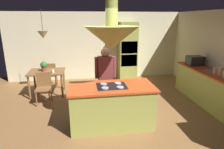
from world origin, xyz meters
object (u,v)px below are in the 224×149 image
Objects in this scene: dining_table at (47,74)px; microwave_on_counter at (195,61)px; kitchen_island at (112,105)px; potted_plant_on_table at (44,66)px; chair_facing_island at (44,86)px; person_at_island at (106,76)px; canister_sugar at (221,71)px; chair_by_back_wall at (50,73)px; oven_tower at (127,52)px; canister_tea at (216,70)px; cup_on_table at (53,71)px.

dining_table is 2.30× the size of microwave_on_counter.
potted_plant_on_table is at bearing 130.20° from kitchen_island.
person_at_island is at bearing -23.97° from chair_facing_island.
potted_plant_on_table is 1.37× the size of canister_sugar.
dining_table is 1.21× the size of chair_facing_island.
chair_by_back_wall is at bearing 129.36° from person_at_island.
canister_sugar reaches higher than chair_by_back_wall.
chair_by_back_wall reaches higher than dining_table.
oven_tower is 2.77m from person_at_island.
dining_table is 4.87m from canister_sugar.
kitchen_island is 3.28m from microwave_on_counter.
chair_by_back_wall is (0.00, 0.64, -0.15)m from dining_table.
person_at_island is 2.91m from canister_sugar.
potted_plant_on_table is (-1.72, 1.37, -0.01)m from person_at_island.
kitchen_island is 1.74× the size of dining_table.
chair_facing_island is at bearing -179.02° from microwave_on_counter.
potted_plant_on_table is 1.78× the size of canister_tea.
canister_sugar is at bearing -19.43° from cup_on_table.
oven_tower is at bearing 135.56° from microwave_on_counter.
kitchen_island reaches higher than chair_by_back_wall.
microwave_on_counter is (1.74, -1.71, -0.03)m from oven_tower.
canister_sugar is (4.54, -1.09, 0.52)m from chair_facing_island.
person_at_island is (-1.14, -2.52, -0.15)m from oven_tower.
oven_tower is 3.21m from canister_tea.
microwave_on_counter is at bearing -4.67° from cup_on_table.
potted_plant_on_table is 4.86m from canister_tea.
chair_by_back_wall is (-1.66, 2.02, -0.44)m from person_at_island.
oven_tower is 2.51× the size of chair_by_back_wall.
cup_on_table is at bearing 128.09° from kitchen_island.
chair_facing_island is 4.66m from canister_tea.
dining_table is (-2.80, -1.14, -0.44)m from oven_tower.
chair_facing_island is (0.00, -0.64, -0.15)m from dining_table.
potted_plant_on_table is 0.65× the size of microwave_on_counter.
canister_sugar is (4.54, -2.38, 0.52)m from chair_by_back_wall.
kitchen_island is at bearing -86.50° from person_at_island.
oven_tower is at bearing 71.27° from kitchen_island.
kitchen_island is at bearing -172.66° from canister_sugar.
dining_table is 0.64× the size of person_at_island.
cup_on_table is 0.41× the size of canister_sugar.
canister_tea reaches higher than chair_facing_island.
oven_tower is at bearing 27.67° from cup_on_table.
kitchen_island is 0.87m from person_at_island.
potted_plant_on_table is at bearing 145.00° from cup_on_table.
microwave_on_counter is at bearing -44.44° from oven_tower.
chair_by_back_wall is 5.16× the size of canister_tea.
chair_facing_island is (-1.66, 0.74, -0.44)m from person_at_island.
canister_tea is (4.54, -0.91, 0.50)m from chair_facing_island.
cup_on_table is at bearing 175.33° from microwave_on_counter.
chair_facing_island is 1.89× the size of microwave_on_counter.
oven_tower is at bearing 22.21° from dining_table.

